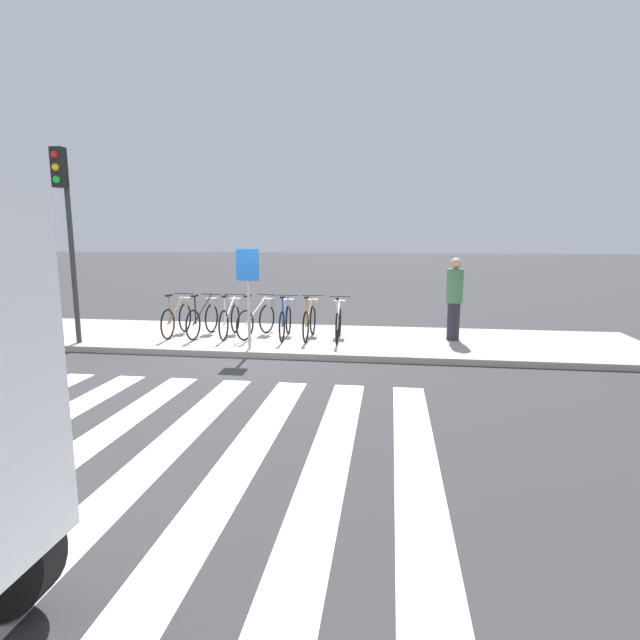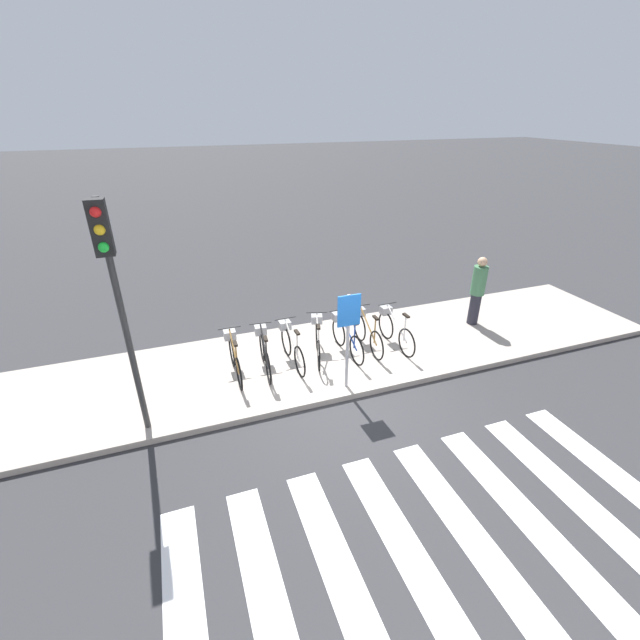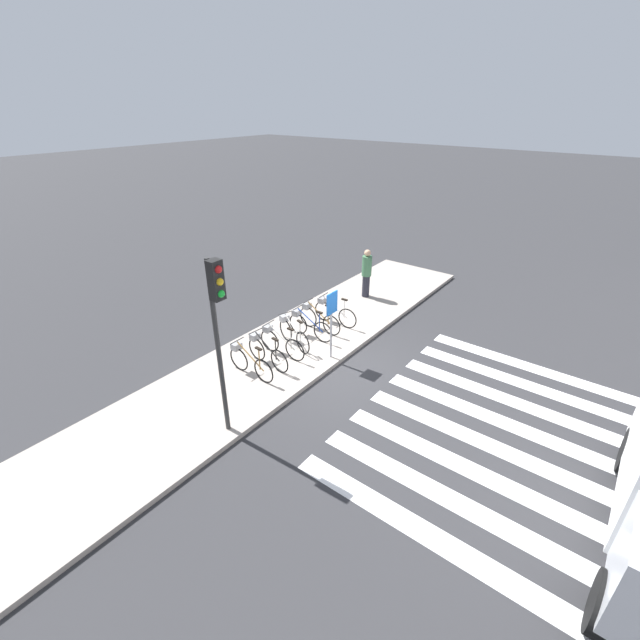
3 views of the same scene
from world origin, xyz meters
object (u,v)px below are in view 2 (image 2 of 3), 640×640
object	(u,v)px
parked_bicycle_3	(318,339)
parked_bicycle_5	(366,330)
parked_bicycle_0	(234,356)
parked_bicycle_1	(264,351)
parked_bicycle_2	(291,345)
pedestrian	(478,289)
traffic_light	(113,277)
sign_post	(348,326)
parked_bicycle_6	(394,328)
parked_bicycle_4	(346,335)

from	to	relation	value
parked_bicycle_3	parked_bicycle_5	size ratio (longest dim) A/B	0.96
parked_bicycle_0	parked_bicycle_1	bearing A→B (deg)	-0.80
parked_bicycle_0	parked_bicycle_5	world-z (taller)	same
parked_bicycle_2	pedestrian	world-z (taller)	pedestrian
parked_bicycle_1	parked_bicycle_3	bearing A→B (deg)	5.04
parked_bicycle_3	traffic_light	bearing A→B (deg)	-159.47
parked_bicycle_1	sign_post	world-z (taller)	sign_post
parked_bicycle_0	traffic_light	xyz separation A→B (m)	(-1.69, -1.21, 2.33)
parked_bicycle_6	parked_bicycle_5	bearing A→B (deg)	169.19
parked_bicycle_6	traffic_light	size ratio (longest dim) A/B	0.40
parked_bicycle_4	sign_post	bearing A→B (deg)	-111.49
parked_bicycle_2	parked_bicycle_5	size ratio (longest dim) A/B	1.00
traffic_light	parked_bicycle_4	bearing A→B (deg)	16.88
parked_bicycle_6	pedestrian	bearing A→B (deg)	7.08
parked_bicycle_3	sign_post	distance (m)	1.56
parked_bicycle_2	parked_bicycle_3	distance (m)	0.62
parked_bicycle_1	parked_bicycle_2	bearing A→B (deg)	4.10
parked_bicycle_4	traffic_light	size ratio (longest dim) A/B	0.40
traffic_light	sign_post	xyz separation A→B (m)	(3.65, 0.05, -1.43)
parked_bicycle_1	sign_post	bearing A→B (deg)	-40.66
pedestrian	parked_bicycle_3	bearing A→B (deg)	-177.62
parked_bicycle_5	traffic_light	distance (m)	5.36
parked_bicycle_0	parked_bicycle_5	bearing A→B (deg)	1.81
parked_bicycle_6	parked_bicycle_0	bearing A→B (deg)	179.56
traffic_light	sign_post	bearing A→B (deg)	0.71
parked_bicycle_5	pedestrian	size ratio (longest dim) A/B	0.89
parked_bicycle_6	parked_bicycle_1	bearing A→B (deg)	179.64
parked_bicycle_2	parked_bicycle_3	bearing A→B (deg)	5.93
parked_bicycle_2	traffic_light	world-z (taller)	traffic_light
parked_bicycle_3	parked_bicycle_4	size ratio (longest dim) A/B	0.96
pedestrian	parked_bicycle_1	bearing A→B (deg)	-177.03
pedestrian	traffic_light	world-z (taller)	traffic_light
parked_bicycle_0	parked_bicycle_2	size ratio (longest dim) A/B	1.00
traffic_light	parked_bicycle_5	bearing A→B (deg)	15.71
parked_bicycle_0	parked_bicycle_3	world-z (taller)	same
parked_bicycle_2	parked_bicycle_6	size ratio (longest dim) A/B	1.00
pedestrian	sign_post	size ratio (longest dim) A/B	0.89
parked_bicycle_2	parked_bicycle_6	bearing A→B (deg)	-1.46
parked_bicycle_1	parked_bicycle_3	distance (m)	1.21
parked_bicycle_3	pedestrian	world-z (taller)	pedestrian
parked_bicycle_0	traffic_light	distance (m)	3.12
parked_bicycle_0	parked_bicycle_3	size ratio (longest dim) A/B	1.04
parked_bicycle_6	parked_bicycle_3	bearing A→B (deg)	175.99
parked_bicycle_0	parked_bicycle_4	size ratio (longest dim) A/B	1.00
parked_bicycle_3	sign_post	xyz separation A→B (m)	(0.15, -1.27, 0.90)
parked_bicycle_6	traffic_light	world-z (taller)	traffic_light
parked_bicycle_1	parked_bicycle_6	world-z (taller)	same
parked_bicycle_2	pedestrian	bearing A→B (deg)	2.84
parked_bicycle_4	pedestrian	distance (m)	3.60
parked_bicycle_0	pedestrian	xyz separation A→B (m)	(6.00, 0.27, 0.49)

